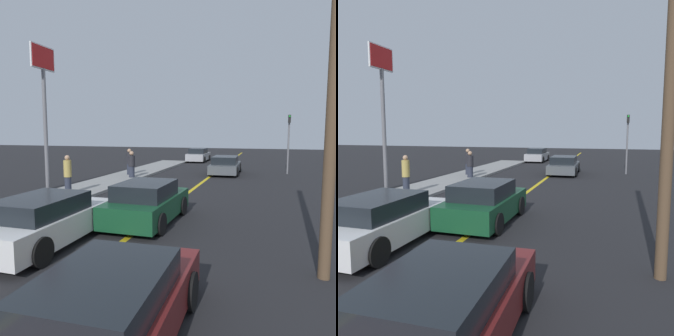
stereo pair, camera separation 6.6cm
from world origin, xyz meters
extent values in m
cube|color=gold|center=(0.00, 18.00, 0.00)|extent=(0.20, 60.00, 0.01)
cube|color=gray|center=(-5.25, 15.62, 0.07)|extent=(2.61, 31.24, 0.14)
cube|color=maroon|center=(1.79, 3.58, 0.48)|extent=(1.85, 4.17, 0.60)
cube|color=black|center=(1.79, 3.37, 1.00)|extent=(1.58, 2.31, 0.43)
cylinder|color=black|center=(0.93, 4.83, 0.33)|extent=(0.24, 0.66, 0.65)
cylinder|color=black|center=(2.56, 4.88, 0.33)|extent=(0.24, 0.66, 0.65)
cube|color=silver|center=(-1.88, 6.97, 0.53)|extent=(1.84, 4.42, 0.67)
cube|color=black|center=(-1.88, 6.75, 1.10)|extent=(1.61, 2.43, 0.47)
cylinder|color=black|center=(-2.75, 8.33, 0.35)|extent=(0.22, 0.70, 0.69)
cylinder|color=black|center=(-1.03, 8.34, 0.35)|extent=(0.22, 0.70, 0.69)
cylinder|color=black|center=(-1.01, 5.61, 0.35)|extent=(0.22, 0.70, 0.69)
cube|color=#144728|center=(-0.04, 9.78, 0.53)|extent=(1.82, 4.01, 0.69)
cube|color=black|center=(-0.04, 9.58, 1.13)|extent=(1.59, 2.21, 0.50)
cylinder|color=black|center=(-0.89, 11.03, 0.33)|extent=(0.22, 0.67, 0.67)
cylinder|color=black|center=(0.82, 11.02, 0.33)|extent=(0.22, 0.67, 0.67)
cylinder|color=black|center=(-0.90, 8.55, 0.33)|extent=(0.22, 0.67, 0.67)
cylinder|color=black|center=(0.81, 8.54, 0.33)|extent=(0.22, 0.67, 0.67)
cube|color=#4C5156|center=(0.81, 23.27, 0.47)|extent=(1.98, 4.68, 0.58)
cube|color=black|center=(0.81, 23.04, 1.02)|extent=(1.71, 2.59, 0.53)
cylinder|color=black|center=(-0.12, 24.69, 0.33)|extent=(0.23, 0.66, 0.65)
cylinder|color=black|center=(1.67, 24.73, 0.33)|extent=(0.23, 0.66, 0.65)
cylinder|color=black|center=(-0.05, 21.81, 0.33)|extent=(0.23, 0.66, 0.65)
cylinder|color=black|center=(1.73, 21.85, 0.33)|extent=(0.23, 0.66, 0.65)
cube|color=#9E9EA3|center=(-3.08, 32.33, 0.51)|extent=(1.75, 4.30, 0.68)
cube|color=black|center=(-3.08, 32.11, 1.10)|extent=(1.53, 2.37, 0.51)
cylinder|color=black|center=(-3.89, 33.66, 0.31)|extent=(0.22, 0.62, 0.62)
cylinder|color=black|center=(-2.25, 33.65, 0.31)|extent=(0.22, 0.62, 0.62)
cylinder|color=black|center=(-3.90, 31.00, 0.31)|extent=(0.22, 0.62, 0.62)
cylinder|color=black|center=(-2.26, 30.99, 0.31)|extent=(0.22, 0.62, 0.62)
cylinder|color=#282D3D|center=(-5.17, 12.79, 0.53)|extent=(0.31, 0.31, 0.78)
cylinder|color=tan|center=(-5.17, 12.79, 1.31)|extent=(0.36, 0.36, 0.78)
sphere|color=tan|center=(-5.17, 12.79, 1.82)|extent=(0.23, 0.23, 0.23)
cylinder|color=#282D3D|center=(-4.52, 18.73, 0.48)|extent=(0.36, 0.36, 0.69)
cylinder|color=#232328|center=(-4.52, 18.73, 1.18)|extent=(0.42, 0.42, 0.69)
sphere|color=tan|center=(-4.52, 18.73, 1.66)|extent=(0.27, 0.27, 0.27)
cylinder|color=#282D3D|center=(-5.22, 19.96, 0.51)|extent=(0.34, 0.34, 0.74)
cylinder|color=#232328|center=(-5.22, 19.96, 1.25)|extent=(0.40, 0.40, 0.74)
sphere|color=tan|center=(-5.22, 19.96, 1.75)|extent=(0.26, 0.26, 0.26)
cylinder|color=slate|center=(5.06, 24.46, 2.09)|extent=(0.12, 0.12, 4.19)
cube|color=black|center=(5.06, 24.28, 3.91)|extent=(0.18, 0.18, 0.55)
sphere|color=green|center=(5.06, 24.19, 4.08)|extent=(0.14, 0.14, 0.14)
cylinder|color=slate|center=(-7.32, 14.12, 3.10)|extent=(0.20, 0.20, 6.21)
cube|color=silver|center=(-7.32, 14.12, 6.74)|extent=(0.08, 1.77, 1.19)
cube|color=red|center=(-7.32, 14.12, 6.74)|extent=(0.12, 1.65, 1.07)
cylinder|color=brown|center=(4.94, 6.87, 3.42)|extent=(0.24, 0.24, 6.84)
camera|label=1|loc=(3.79, -0.27, 3.02)|focal=35.00mm
camera|label=2|loc=(3.85, -0.25, 3.02)|focal=35.00mm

